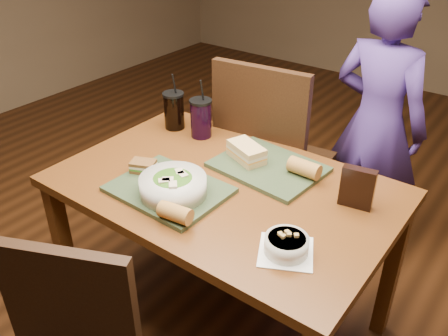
{
  "coord_description": "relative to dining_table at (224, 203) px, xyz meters",
  "views": [
    {
      "loc": [
        0.93,
        -1.24,
        1.74
      ],
      "look_at": [
        0.0,
        0.0,
        0.82
      ],
      "focal_mm": 38.0,
      "sensor_mm": 36.0,
      "label": 1
    }
  ],
  "objects": [
    {
      "name": "ground",
      "position": [
        0.0,
        0.0,
        -0.66
      ],
      "size": [
        6.0,
        6.0,
        0.0
      ],
      "primitive_type": "plane",
      "color": "#381C0B",
      "rests_on": "ground"
    },
    {
      "name": "tray_near",
      "position": [
        -0.13,
        -0.17,
        0.1
      ],
      "size": [
        0.43,
        0.33,
        0.02
      ],
      "primitive_type": "cube",
      "rotation": [
        0.0,
        0.0,
        -0.02
      ],
      "color": "#2F3E26",
      "rests_on": "dining_table"
    },
    {
      "name": "baguette_near",
      "position": [
        0.02,
        -0.3,
        0.14
      ],
      "size": [
        0.12,
        0.07,
        0.06
      ],
      "primitive_type": "cylinder",
      "rotation": [
        0.0,
        1.57,
        0.13
      ],
      "color": "#AD7533",
      "rests_on": "tray_near"
    },
    {
      "name": "diner",
      "position": [
        0.25,
        0.97,
        0.04
      ],
      "size": [
        0.56,
        0.41,
        1.41
      ],
      "primitive_type": "imported",
      "rotation": [
        0.0,
        0.0,
        3.0
      ],
      "color": "#462C7B",
      "rests_on": "ground"
    },
    {
      "name": "soup_bowl",
      "position": [
        0.4,
        -0.21,
        0.12
      ],
      "size": [
        0.23,
        0.23,
        0.07
      ],
      "color": "white",
      "rests_on": "dining_table"
    },
    {
      "name": "cup_berry",
      "position": [
        -0.33,
        0.27,
        0.18
      ],
      "size": [
        0.1,
        0.1,
        0.28
      ],
      "color": "black",
      "rests_on": "dining_table"
    },
    {
      "name": "cup_cola",
      "position": [
        -0.49,
        0.26,
        0.18
      ],
      "size": [
        0.1,
        0.1,
        0.27
      ],
      "color": "black",
      "rests_on": "dining_table"
    },
    {
      "name": "baguette_far",
      "position": [
        0.23,
        0.21,
        0.14
      ],
      "size": [
        0.13,
        0.07,
        0.06
      ],
      "primitive_type": "cylinder",
      "rotation": [
        0.0,
        1.57,
        -0.02
      ],
      "color": "#AD7533",
      "rests_on": "tray_far"
    },
    {
      "name": "sandwich_near",
      "position": [
        -0.29,
        -0.14,
        0.13
      ],
      "size": [
        0.11,
        0.1,
        0.05
      ],
      "color": "#593819",
      "rests_on": "tray_near"
    },
    {
      "name": "chip_bag",
      "position": [
        0.47,
        0.16,
        0.17
      ],
      "size": [
        0.12,
        0.06,
        0.15
      ],
      "primitive_type": "cube",
      "rotation": [
        0.0,
        0.0,
        0.18
      ],
      "color": "black",
      "rests_on": "dining_table"
    },
    {
      "name": "chair_far",
      "position": [
        -0.12,
        0.54,
        -0.06
      ],
      "size": [
        0.52,
        0.52,
        1.08
      ],
      "color": "black",
      "rests_on": "ground"
    },
    {
      "name": "tray_far",
      "position": [
        0.08,
        0.2,
        0.1
      ],
      "size": [
        0.45,
        0.35,
        0.02
      ],
      "primitive_type": "cube",
      "rotation": [
        0.0,
        0.0,
        -0.09
      ],
      "color": "#2F3E26",
      "rests_on": "dining_table"
    },
    {
      "name": "dining_table",
      "position": [
        0.0,
        0.0,
        0.0
      ],
      "size": [
        1.3,
        0.85,
        0.75
      ],
      "color": "#5A3012",
      "rests_on": "ground"
    },
    {
      "name": "salad_bowl",
      "position": [
        -0.09,
        -0.19,
        0.15
      ],
      "size": [
        0.25,
        0.25,
        0.08
      ],
      "color": "silver",
      "rests_on": "tray_near"
    },
    {
      "name": "sandwich_far",
      "position": [
        -0.02,
        0.18,
        0.14
      ],
      "size": [
        0.19,
        0.15,
        0.07
      ],
      "color": "tan",
      "rests_on": "tray_far"
    }
  ]
}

